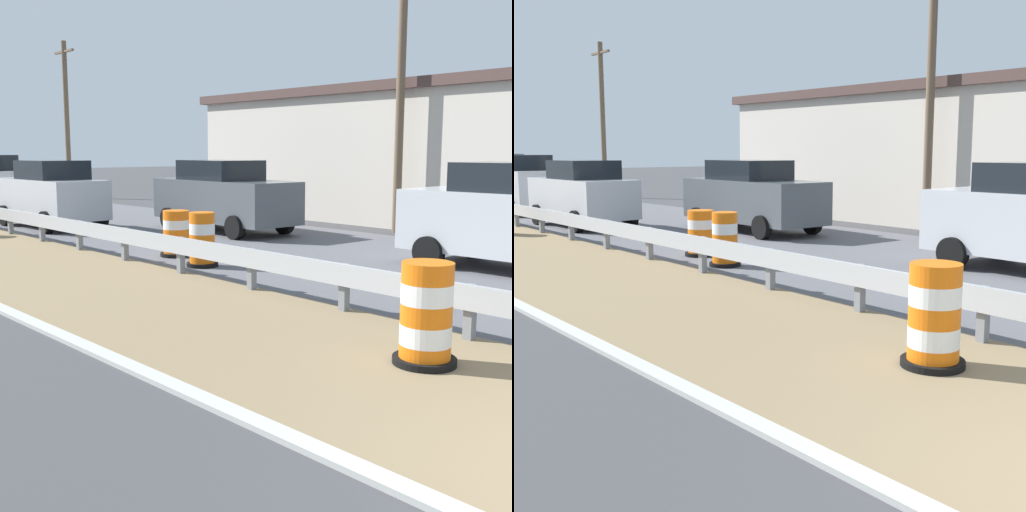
% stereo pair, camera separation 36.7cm
% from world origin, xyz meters
% --- Properties ---
extents(traffic_barrel_nearest, '(0.70, 0.70, 1.14)m').
position_xyz_m(traffic_barrel_nearest, '(1.20, 2.99, 0.52)').
color(traffic_barrel_nearest, orange).
rests_on(traffic_barrel_nearest, ground).
extents(traffic_barrel_close, '(0.65, 0.65, 1.10)m').
position_xyz_m(traffic_barrel_close, '(3.22, 9.62, 0.50)').
color(traffic_barrel_close, orange).
rests_on(traffic_barrel_close, ground).
extents(traffic_barrel_mid, '(0.73, 0.73, 1.02)m').
position_xyz_m(traffic_barrel_mid, '(3.60, 11.06, 0.46)').
color(traffic_barrel_mid, orange).
rests_on(traffic_barrel_mid, ground).
extents(car_trailing_near_lane, '(2.11, 4.84, 2.05)m').
position_xyz_m(car_trailing_near_lane, '(7.30, 13.90, 1.03)').
color(car_trailing_near_lane, '#4C5156').
rests_on(car_trailing_near_lane, ground).
extents(car_trailing_far_lane, '(2.02, 4.21, 2.03)m').
position_xyz_m(car_trailing_far_lane, '(4.06, 18.21, 1.01)').
color(car_trailing_far_lane, silver).
rests_on(car_trailing_far_lane, ground).
extents(roadside_shop_near, '(9.09, 13.52, 4.37)m').
position_xyz_m(roadside_shop_near, '(15.69, 13.26, 2.19)').
color(roadside_shop_near, beige).
rests_on(roadside_shop_near, ground).
extents(utility_pole_near, '(0.24, 1.80, 7.43)m').
position_xyz_m(utility_pole_near, '(10.82, 10.41, 3.87)').
color(utility_pole_near, brown).
rests_on(utility_pole_near, ground).
extents(utility_pole_mid, '(0.24, 1.80, 7.49)m').
position_xyz_m(utility_pole_mid, '(10.38, 29.63, 3.90)').
color(utility_pole_mid, brown).
rests_on(utility_pole_mid, ground).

